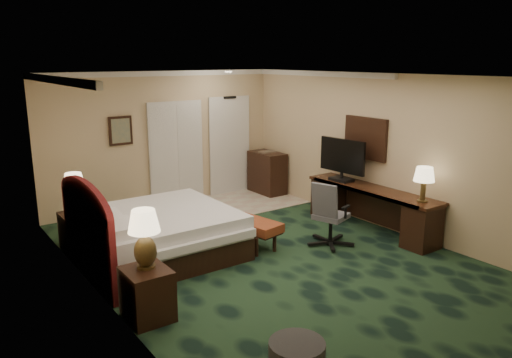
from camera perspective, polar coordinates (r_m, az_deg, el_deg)
floor at (r=7.53m, az=2.34°, el=-9.36°), size 5.00×7.50×0.00m
ceiling at (r=6.94m, az=2.56°, el=11.63°), size 5.00×7.50×0.00m
wall_back at (r=10.28m, az=-10.51°, el=4.51°), size 5.00×0.00×2.70m
wall_left at (r=5.96m, az=-16.93°, el=-2.46°), size 0.00×7.50×2.70m
wall_right at (r=8.84m, az=15.37°, el=2.78°), size 0.00×7.50×2.70m
crown_molding at (r=6.94m, az=2.55°, el=11.22°), size 5.00×7.50×0.10m
tile_patch at (r=10.26m, az=-3.60°, el=-3.00°), size 3.20×1.70×0.01m
headboard at (r=7.09m, az=-18.73°, el=-5.56°), size 0.12×2.00×1.40m
entry_door at (r=11.04m, az=-3.07°, el=3.76°), size 1.02×0.06×2.18m
closet_doors at (r=10.40m, az=-9.10°, el=3.00°), size 1.20×0.06×2.10m
wall_art at (r=9.87m, az=-15.23°, el=5.36°), size 0.45×0.06×0.55m
wall_mirror at (r=9.16m, az=12.40°, el=4.59°), size 0.05×0.95×0.75m
bed at (r=7.76m, az=-11.06°, el=-6.19°), size 2.16×2.01×0.69m
nightstand_near at (r=6.01m, az=-12.33°, el=-12.72°), size 0.49×0.56×0.61m
nightstand_far at (r=8.38m, az=-19.72°, el=-5.63°), size 0.47×0.53×0.58m
lamp_near at (r=5.81m, az=-12.60°, el=-6.71°), size 0.37×0.37×0.69m
lamp_far at (r=8.21m, az=-20.01°, el=-1.56°), size 0.43×0.43×0.65m
bed_bench at (r=8.13m, az=-1.17°, el=-5.93°), size 0.68×1.35×0.44m
desk at (r=8.94m, az=13.00°, el=-3.38°), size 0.57×2.62×0.76m
tv at (r=9.19m, az=9.82°, el=2.16°), size 0.16×1.00×0.77m
desk_lamp at (r=8.15m, az=18.60°, el=-0.58°), size 0.39×0.39×0.57m
desk_chair at (r=8.07m, az=8.58°, el=-3.88°), size 0.77×0.75×1.07m
minibar at (r=11.10m, az=1.28°, el=0.72°), size 0.48×0.87×0.92m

